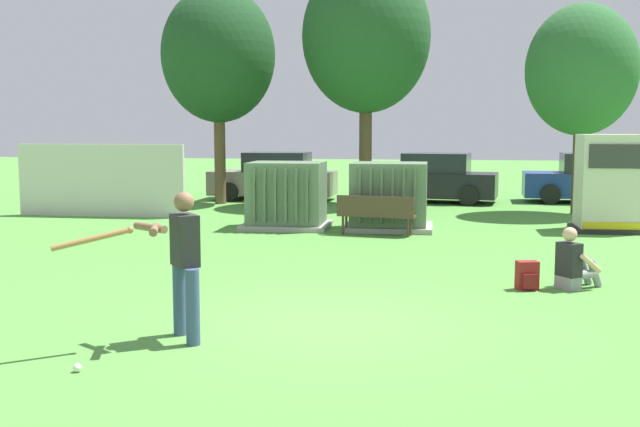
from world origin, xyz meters
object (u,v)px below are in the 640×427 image
transformer_west (287,196)px  parked_car_right_of_center (433,179)px  sports_ball (77,368)px  parked_car_left_of_center (274,178)px  parked_car_rightmost (591,180)px  generator_enclosure (609,184)px  parked_car_leftmost (114,176)px  backpack (527,276)px  batter (180,258)px  transformer_mid_west (389,197)px  park_bench (376,212)px  seated_spectator (574,264)px

transformer_west → parked_car_right_of_center: 7.82m
sports_ball → parked_car_left_of_center: bearing=95.7°
transformer_west → parked_car_rightmost: same height
generator_enclosure → parked_car_leftmost: bearing=157.4°
parked_car_rightmost → sports_ball: bearing=-114.8°
parked_car_left_of_center → parked_car_right_of_center: size_ratio=0.96×
sports_ball → parked_car_right_of_center: parked_car_right_of_center is taller
transformer_west → backpack: size_ratio=4.77×
batter → backpack: bearing=38.5°
generator_enclosure → parked_car_right_of_center: (-4.15, 6.38, -0.38)m
transformer_mid_west → parked_car_leftmost: same height
park_bench → backpack: bearing=-63.3°
generator_enclosure → park_bench: (-5.41, -1.57, -0.60)m
transformer_west → parked_car_left_of_center: size_ratio=0.49×
backpack → sports_ball: bearing=-136.7°
parked_car_right_of_center → batter: bearing=-99.6°
seated_spectator → parked_car_right_of_center: (-2.18, 13.19, 0.38)m
backpack → parked_car_rightmost: bearing=75.4°
generator_enclosure → parked_car_left_of_center: generator_enclosure is taller
sports_ball → parked_car_rightmost: bearing=65.2°
transformer_mid_west → transformer_west: bearing=-178.3°
transformer_mid_west → parked_car_leftmost: (-10.04, 6.85, -0.04)m
park_bench → sports_ball: size_ratio=20.46×
sports_ball → parked_car_rightmost: 20.61m
batter → transformer_west: bearing=94.0°
generator_enclosure → backpack: bearing=-110.9°
transformer_mid_west → parked_car_left_of_center: same height
transformer_mid_west → parked_car_right_of_center: (1.03, 6.90, -0.04)m
parked_car_leftmost → backpack: bearing=-46.8°
transformer_west → parked_car_right_of_center: (3.54, 6.97, -0.04)m
generator_enclosure → parked_car_leftmost: (-15.22, 6.33, -0.38)m
batter → parked_car_leftmost: 18.69m
sports_ball → backpack: size_ratio=0.20×
park_bench → parked_car_right_of_center: (1.27, 7.95, 0.22)m
parked_car_rightmost → park_bench: bearing=-126.8°
parked_car_leftmost → parked_car_rightmost: same height
seated_spectator → parked_car_right_of_center: bearing=99.4°
park_bench → backpack: park_bench is taller
sports_ball → parked_car_right_of_center: bearing=79.0°
parked_car_leftmost → parked_car_left_of_center: size_ratio=1.02×
parked_car_leftmost → parked_car_right_of_center: size_ratio=0.98×
generator_enclosure → parked_car_leftmost: 16.49m
seated_spectator → backpack: 0.76m
parked_car_rightmost → parked_car_right_of_center: bearing=-173.4°
transformer_west → sports_ball: size_ratio=23.33×
parked_car_right_of_center → park_bench: bearing=-99.1°
transformer_west → transformer_mid_west: same height
park_bench → seated_spectator: 6.28m
transformer_mid_west → backpack: 6.99m
parked_car_leftmost → parked_car_rightmost: size_ratio=1.01×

